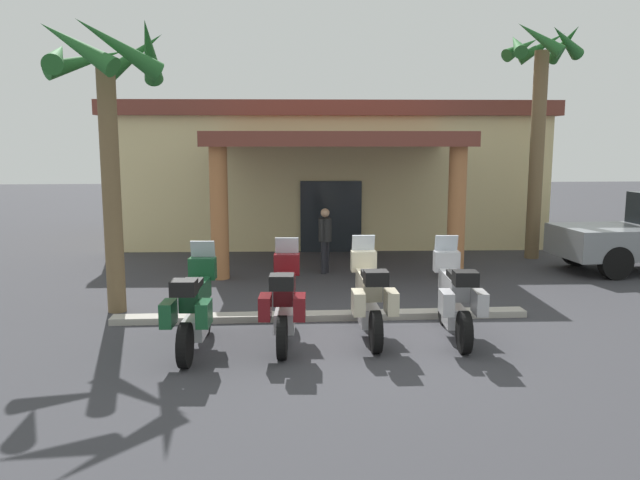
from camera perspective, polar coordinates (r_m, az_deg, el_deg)
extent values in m
plane|color=#38383D|center=(10.90, 4.81, -8.40)|extent=(80.00, 80.00, 0.00)
cube|color=beige|center=(21.89, 0.55, 5.62)|extent=(13.38, 7.09, 3.99)
cube|color=#1E2328|center=(18.63, 0.99, 2.13)|extent=(1.80, 0.17, 2.10)
cube|color=brown|center=(16.51, 1.36, 9.09)|extent=(6.59, 4.36, 0.35)
cylinder|color=#B27042|center=(15.03, -9.09, 2.37)|extent=(0.42, 0.42, 3.12)
cylinder|color=#B27042|center=(15.38, 12.24, 2.43)|extent=(0.42, 0.42, 3.12)
cube|color=brown|center=(21.88, 0.56, 11.41)|extent=(13.79, 7.50, 0.44)
cylinder|color=black|center=(10.87, -10.43, -6.76)|extent=(0.18, 0.67, 0.66)
cylinder|color=black|center=(9.42, -12.10, -9.28)|extent=(0.18, 0.67, 0.66)
cube|color=silver|center=(10.11, -11.24, -7.75)|extent=(0.36, 0.58, 0.32)
cube|color=#19512D|center=(10.12, -11.16, -4.74)|extent=(0.38, 1.17, 0.34)
cube|color=black|center=(9.73, -11.59, -3.96)|extent=(0.32, 0.62, 0.10)
cube|color=#19512D|center=(10.66, -10.57, -2.54)|extent=(0.46, 0.27, 0.36)
cube|color=#B2BCC6|center=(10.69, -10.54, -0.98)|extent=(0.41, 0.14, 0.36)
cube|color=#19512D|center=(9.49, -13.55, -6.47)|extent=(0.21, 0.45, 0.36)
cube|color=#19512D|center=(9.39, -10.44, -6.55)|extent=(0.21, 0.45, 0.36)
cube|color=black|center=(9.24, -12.21, -4.22)|extent=(0.38, 0.34, 0.22)
cylinder|color=black|center=(11.06, -2.97, -6.35)|extent=(0.19, 0.67, 0.66)
cylinder|color=black|center=(9.58, -3.45, -8.78)|extent=(0.19, 0.67, 0.66)
cube|color=silver|center=(10.28, -3.20, -7.30)|extent=(0.36, 0.58, 0.32)
cube|color=maroon|center=(10.30, -3.18, -4.34)|extent=(0.38, 1.17, 0.34)
cube|color=black|center=(9.91, -3.30, -3.57)|extent=(0.32, 0.62, 0.10)
cube|color=maroon|center=(10.86, -3.01, -2.20)|extent=(0.46, 0.27, 0.36)
cube|color=#B2BCC6|center=(10.89, -3.00, -0.67)|extent=(0.41, 0.15, 0.36)
cube|color=maroon|center=(9.62, -4.97, -6.05)|extent=(0.21, 0.45, 0.36)
cube|color=maroon|center=(9.59, -1.86, -6.07)|extent=(0.21, 0.45, 0.36)
cube|color=black|center=(9.41, -3.48, -3.80)|extent=(0.38, 0.34, 0.22)
cylinder|color=black|center=(11.35, 3.90, -5.96)|extent=(0.15, 0.66, 0.66)
cylinder|color=black|center=(9.87, 5.07, -8.25)|extent=(0.15, 0.66, 0.66)
cube|color=silver|center=(10.58, 4.46, -6.86)|extent=(0.33, 0.56, 0.32)
cube|color=beige|center=(10.59, 4.39, -3.98)|extent=(0.31, 1.15, 0.34)
cube|color=black|center=(10.21, 4.67, -3.21)|extent=(0.29, 0.60, 0.10)
cube|color=beige|center=(11.15, 3.96, -1.91)|extent=(0.44, 0.24, 0.36)
cube|color=#B2BCC6|center=(11.18, 3.92, -0.43)|extent=(0.40, 0.12, 0.36)
cube|color=beige|center=(9.87, 3.47, -5.65)|extent=(0.18, 0.44, 0.36)
cube|color=beige|center=(9.94, 6.46, -5.58)|extent=(0.18, 0.44, 0.36)
cube|color=black|center=(9.71, 5.09, -3.42)|extent=(0.36, 0.32, 0.22)
cylinder|color=black|center=(11.52, 11.22, -5.89)|extent=(0.19, 0.67, 0.66)
cylinder|color=black|center=(10.06, 12.91, -8.12)|extent=(0.19, 0.67, 0.66)
cube|color=silver|center=(10.75, 12.04, -6.76)|extent=(0.36, 0.58, 0.32)
cube|color=#B2B2B7|center=(10.77, 11.96, -3.94)|extent=(0.38, 1.17, 0.34)
cube|color=black|center=(10.39, 12.39, -3.18)|extent=(0.32, 0.62, 0.10)
cube|color=#B2B2B7|center=(11.32, 11.36, -1.90)|extent=(0.46, 0.27, 0.36)
cube|color=#B2BCC6|center=(11.35, 11.33, -0.44)|extent=(0.41, 0.15, 0.36)
cube|color=#B2B2B7|center=(10.03, 11.35, -5.57)|extent=(0.21, 0.45, 0.36)
cube|color=#B2B2B7|center=(10.15, 14.24, -5.51)|extent=(0.21, 0.45, 0.36)
cube|color=black|center=(9.90, 13.01, -3.38)|extent=(0.38, 0.35, 0.22)
cylinder|color=black|center=(15.73, 0.58, -1.51)|extent=(0.14, 0.14, 0.80)
cylinder|color=black|center=(15.56, 0.33, -1.62)|extent=(0.14, 0.14, 0.80)
cylinder|color=#262626|center=(15.54, 0.46, 0.92)|extent=(0.32, 0.32, 0.57)
cylinder|color=#262626|center=(15.73, 0.77, 1.13)|extent=(0.09, 0.09, 0.54)
cylinder|color=#262626|center=(15.33, 0.14, 0.92)|extent=(0.09, 0.09, 0.54)
sphere|color=tan|center=(15.48, 0.46, 2.47)|extent=(0.22, 0.22, 0.22)
cylinder|color=black|center=(17.90, 22.21, -0.91)|extent=(0.81, 0.30, 0.80)
cylinder|color=black|center=(16.48, 25.16, -1.88)|extent=(0.81, 0.30, 0.80)
cylinder|color=brown|center=(18.45, 18.99, 7.12)|extent=(0.38, 0.38, 5.65)
cone|color=#236028|center=(19.00, 21.24, 16.24)|extent=(0.58, 1.38, 1.01)
cone|color=#236028|center=(19.30, 19.37, 16.17)|extent=(1.39, 0.81, 0.96)
cone|color=#236028|center=(19.04, 17.79, 16.24)|extent=(1.38, 0.99, 0.87)
cone|color=#236028|center=(18.49, 17.35, 16.54)|extent=(0.59, 1.41, 0.90)
cone|color=#236028|center=(17.98, 19.23, 16.88)|extent=(1.31, 0.96, 1.08)
cone|color=#236028|center=(18.29, 21.34, 16.42)|extent=(1.33, 1.09, 0.89)
cylinder|color=brown|center=(12.46, -18.33, 4.16)|extent=(0.34, 0.34, 4.61)
cone|color=#236028|center=(12.43, -15.15, 16.16)|extent=(0.49, 1.55, 1.17)
cone|color=#236028|center=(13.16, -16.65, 15.54)|extent=(1.58, 0.97, 1.09)
cone|color=#236028|center=(13.24, -20.38, 14.95)|extent=(1.48, 1.31, 0.83)
cone|color=#236028|center=(12.59, -22.63, 15.21)|extent=(0.66, 1.66, 0.85)
cone|color=#236028|center=(11.89, -21.17, 16.10)|extent=(1.59, 0.87, 1.09)
cone|color=#236028|center=(11.78, -17.76, 16.33)|extent=(1.53, 1.12, 1.09)
cube|color=#ADA89E|center=(11.69, 0.17, -6.87)|extent=(7.62, 0.36, 0.12)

